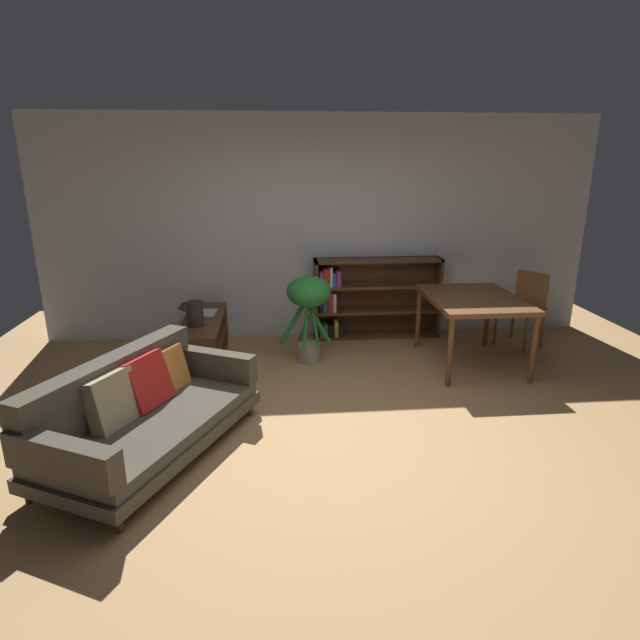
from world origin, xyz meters
The scene contains 10 objects.
ground_plane centered at (0.00, 0.00, 0.00)m, with size 8.16×8.16×0.00m, color tan.
back_wall_panel centered at (0.00, 2.70, 1.35)m, with size 6.80×0.10×2.70m, color silver.
fabric_couch centered at (-1.63, -0.05, 0.33)m, with size 1.60×2.01×0.74m.
media_console centered at (-1.38, 1.77, 0.26)m, with size 0.41×1.37×0.51m.
open_laptop centered at (-1.43, 1.98, 0.53)m, with size 0.41×0.31×0.11m.
desk_speaker centered at (-1.41, 1.54, 0.64)m, with size 0.17×0.17×0.26m.
potted_floor_plant centered at (-0.22, 1.71, 0.69)m, with size 0.59×0.51×0.97m.
dining_table centered at (1.54, 1.48, 0.69)m, with size 0.95×1.26×0.76m.
dining_chair_near centered at (2.41, 2.03, 0.52)m, with size 0.57×0.59×0.88m.
bookshelf centered at (0.60, 2.53, 0.50)m, with size 1.58×0.29×1.00m.
Camera 1 is at (-0.60, -3.81, 2.19)m, focal length 29.59 mm.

